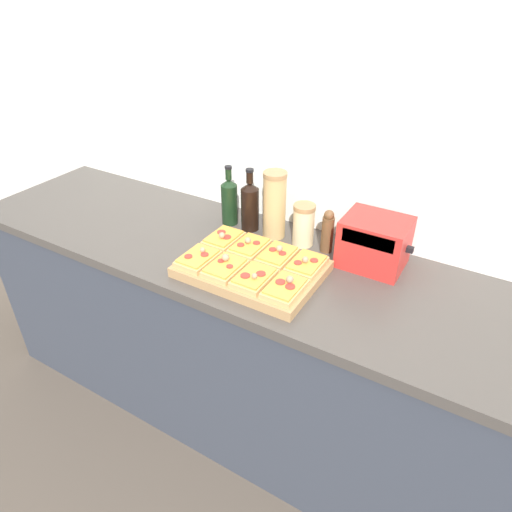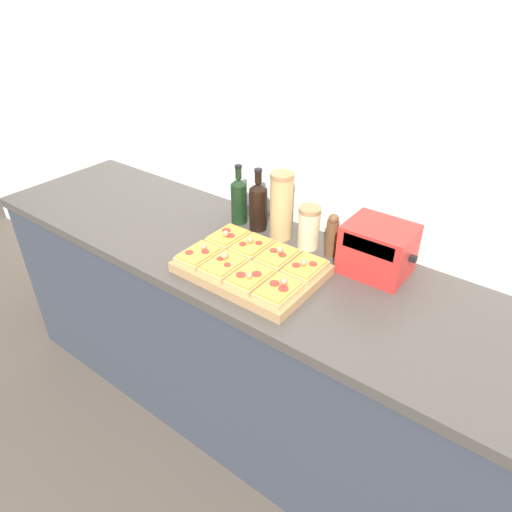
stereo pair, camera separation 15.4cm
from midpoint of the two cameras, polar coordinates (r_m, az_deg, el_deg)
The scene contains 18 objects.
ground_plane at distance 2.23m, azimuth -6.87°, elevation -24.48°, with size 12.00×12.00×0.00m, color #4C4238.
wall_back at distance 1.89m, azimuth 3.20°, elevation 13.55°, with size 6.00×0.06×2.50m.
kitchen_counter at distance 2.04m, azimuth -2.26°, elevation -11.02°, with size 2.63×0.67×0.91m.
cutting_board at distance 1.66m, azimuth -3.20°, elevation -1.68°, with size 0.49×0.35×0.04m, color #A37A4C.
pizza_slice_back_left at distance 1.79m, azimuth -6.54°, elevation 2.13°, with size 0.11×0.16×0.05m.
pizza_slice_back_midleft at distance 1.73m, azimuth -3.36°, elevation 1.13°, with size 0.11×0.16×0.05m.
pizza_slice_back_midright at distance 1.67m, azimuth 0.05°, elevation 0.05°, with size 0.11×0.16×0.05m.
pizza_slice_back_right at distance 1.62m, azimuth 3.65°, elevation -1.12°, with size 0.11×0.16×0.05m.
pizza_slice_front_left at distance 1.68m, azimuth -9.89°, elevation -0.35°, with size 0.11×0.16×0.05m.
pizza_slice_front_midleft at distance 1.61m, azimuth -6.62°, elevation -1.49°, with size 0.11×0.16×0.06m.
pizza_slice_front_midright at distance 1.55m, azimuth -3.10°, elevation -2.81°, with size 0.11×0.16×0.05m.
pizza_slice_front_right at distance 1.50m, azimuth 0.73°, elevation -4.11°, with size 0.11×0.16×0.05m.
olive_oil_bottle at distance 1.96m, azimuth -5.62°, elevation 6.87°, with size 0.07×0.07×0.26m.
wine_bottle at distance 1.90m, azimuth -3.10°, elevation 6.31°, with size 0.07×0.07×0.27m.
grain_jar_tall at distance 1.83m, azimuth -0.09°, elevation 6.34°, with size 0.10×0.10×0.28m.
grain_jar_short at distance 1.80m, azimuth 3.53°, elevation 3.85°, with size 0.09×0.09×0.17m.
pepper_mill at distance 1.76m, azimuth 6.47°, elevation 3.01°, with size 0.05×0.05×0.18m.
toaster_oven at distance 1.70m, azimuth 12.09°, elevation 1.61°, with size 0.26×0.19×0.19m.
Camera 1 is at (0.76, -0.95, 1.86)m, focal length 32.00 mm.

